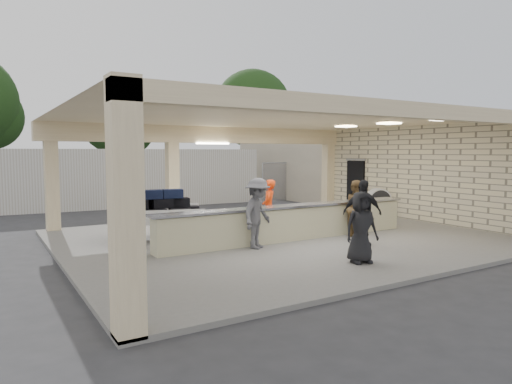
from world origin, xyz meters
TOP-DOWN VIEW (x-y plane):
  - ground at (0.00, 0.00)m, footprint 120.00×120.00m
  - pavilion at (0.21, 0.66)m, footprint 12.01×10.00m
  - baggage_counter at (0.00, -0.50)m, footprint 8.20×0.58m
  - luggage_cart at (-3.18, 1.50)m, footprint 2.73×2.11m
  - drum_fan at (5.32, 1.33)m, footprint 1.04×0.60m
  - baggage_handler at (-0.06, 0.58)m, footprint 0.62×0.67m
  - passenger_a at (2.01, -1.00)m, footprint 0.85×0.75m
  - passenger_b at (1.08, -2.15)m, footprint 1.08×0.79m
  - passenger_c at (-1.42, -1.00)m, footprint 1.20×0.97m
  - passenger_d at (-0.26, -3.49)m, footprint 0.83×0.48m
  - car_white_a at (9.69, 12.44)m, footprint 5.71×3.23m
  - car_white_b at (13.09, 12.75)m, footprint 5.04×3.61m
  - car_dark at (4.31, 15.91)m, footprint 4.42×4.07m
  - container_white at (-1.31, 10.98)m, footprint 12.61×3.43m
  - fence at (11.00, 9.00)m, footprint 12.06×0.06m
  - tree_mid at (2.32, 26.16)m, footprint 6.00×5.60m
  - tree_right at (14.32, 25.16)m, footprint 7.20×7.00m
  - adjacent_building at (9.50, 10.00)m, footprint 6.00×8.00m

SIDE VIEW (x-z plane):
  - ground at x=0.00m, z-range 0.00..0.00m
  - baggage_counter at x=0.00m, z-range 0.10..1.08m
  - drum_fan at x=5.32m, z-range 0.14..1.24m
  - car_dark at x=4.31m, z-range 0.00..1.48m
  - car_white_b at x=13.09m, z-range 0.00..1.50m
  - car_white_a at x=9.69m, z-range 0.00..1.55m
  - luggage_cart at x=-3.18m, z-range 0.15..1.56m
  - passenger_d at x=-0.26m, z-range 0.10..1.70m
  - baggage_handler at x=-0.06m, z-range 0.10..1.74m
  - passenger_a at x=2.01m, z-range 0.10..1.74m
  - passenger_b at x=1.08m, z-range 0.10..1.85m
  - passenger_c at x=-1.42m, z-range 0.10..1.91m
  - fence at x=11.00m, z-range 0.04..2.07m
  - pavilion at x=0.21m, z-range -0.43..3.12m
  - container_white at x=-1.31m, z-range 0.00..2.70m
  - adjacent_building at x=9.50m, z-range 0.00..3.20m
  - tree_mid at x=2.32m, z-range 0.96..8.96m
  - tree_right at x=14.32m, z-range 1.21..11.21m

